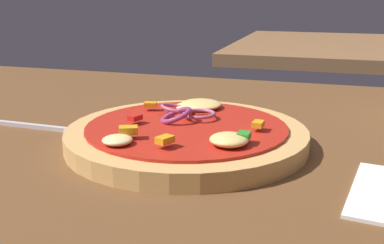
% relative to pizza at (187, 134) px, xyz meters
% --- Properties ---
extents(dining_table, '(1.27, 0.82, 0.03)m').
position_rel_pizza_xyz_m(dining_table, '(-0.01, -0.03, -0.03)').
color(dining_table, brown).
rests_on(dining_table, ground).
extents(pizza, '(0.26, 0.26, 0.04)m').
position_rel_pizza_xyz_m(pizza, '(0.00, 0.00, 0.00)').
color(pizza, tan).
rests_on(pizza, dining_table).
extents(fork, '(0.19, 0.02, 0.01)m').
position_rel_pizza_xyz_m(fork, '(-0.17, 0.00, -0.01)').
color(fork, silver).
rests_on(fork, dining_table).
extents(background_table, '(0.68, 0.68, 0.03)m').
position_rel_pizza_xyz_m(background_table, '(0.18, 1.04, -0.03)').
color(background_table, brown).
rests_on(background_table, ground).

